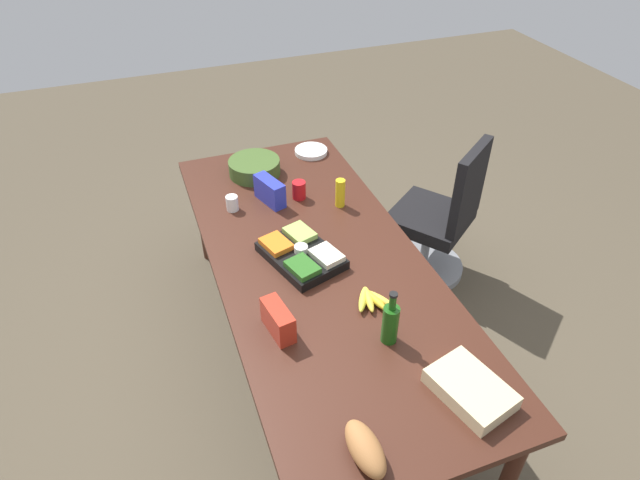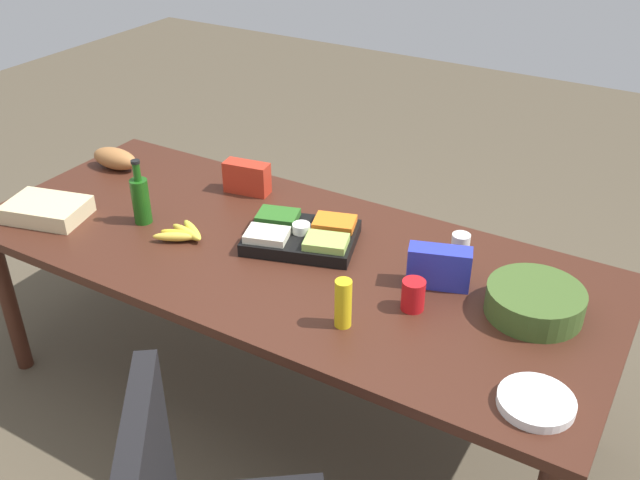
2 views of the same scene
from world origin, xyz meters
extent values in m
plane|color=brown|center=(0.00, 0.00, 0.00)|extent=(10.00, 10.00, 0.00)
cube|color=#401F15|center=(0.00, 0.00, 0.75)|extent=(2.52, 1.05, 0.04)
cylinder|color=#401F15|center=(-1.17, -0.44, 0.36)|extent=(0.07, 0.07, 0.73)
cylinder|color=#401F15|center=(1.17, -0.44, 0.36)|extent=(0.07, 0.07, 0.73)
cylinder|color=#401F15|center=(1.17, 0.44, 0.36)|extent=(0.07, 0.07, 0.73)
cube|color=black|center=(-0.04, -0.08, 0.79)|extent=(0.49, 0.41, 0.05)
cube|color=orange|center=(-0.12, -0.19, 0.83)|extent=(0.19, 0.16, 0.03)
cube|color=#2B6420|center=(0.10, -0.12, 0.83)|extent=(0.19, 0.16, 0.03)
cube|color=#9DC157|center=(-0.17, -0.04, 0.83)|extent=(0.19, 0.16, 0.03)
cube|color=beige|center=(0.05, 0.03, 0.83)|extent=(0.19, 0.16, 0.03)
cylinder|color=white|center=(-0.04, -0.08, 0.83)|extent=(0.09, 0.09, 0.04)
cube|color=#2B37BF|center=(-0.60, -0.08, 0.84)|extent=(0.23, 0.15, 0.15)
cylinder|color=white|center=(-0.60, -0.31, 0.81)|extent=(0.08, 0.08, 0.09)
cylinder|color=#195213|center=(0.61, 0.10, 0.86)|extent=(0.09, 0.09, 0.19)
cylinder|color=#195213|center=(0.61, 0.10, 0.99)|extent=(0.04, 0.04, 0.07)
cylinder|color=black|center=(0.61, 0.10, 1.03)|extent=(0.04, 0.04, 0.01)
cylinder|color=#3E5A25|center=(-0.94, -0.09, 0.81)|extent=(0.39, 0.39, 0.10)
ellipsoid|color=#A96D3B|center=(1.08, -0.22, 0.82)|extent=(0.25, 0.12, 0.10)
cylinder|color=yellow|center=(-0.42, 0.29, 0.85)|extent=(0.06, 0.06, 0.17)
cylinder|color=red|center=(-0.58, 0.09, 0.82)|extent=(0.08, 0.08, 0.11)
cube|color=beige|center=(0.98, 0.28, 0.80)|extent=(0.37, 0.29, 0.07)
cube|color=red|center=(0.40, -0.33, 0.84)|extent=(0.21, 0.11, 0.14)
ellipsoid|color=yellow|center=(0.37, 0.09, 0.79)|extent=(0.16, 0.12, 0.04)
ellipsoid|color=yellow|center=(0.38, 0.11, 0.79)|extent=(0.17, 0.07, 0.04)
ellipsoid|color=yellow|center=(0.39, 0.14, 0.79)|extent=(0.17, 0.08, 0.04)
ellipsoid|color=yellow|center=(0.40, 0.17, 0.79)|extent=(0.17, 0.11, 0.04)
cylinder|color=white|center=(-1.07, 0.34, 0.78)|extent=(0.27, 0.27, 0.03)
camera|label=1|loc=(2.01, -0.73, 2.57)|focal=30.46mm
camera|label=2|loc=(-1.30, 1.92, 2.20)|focal=39.81mm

